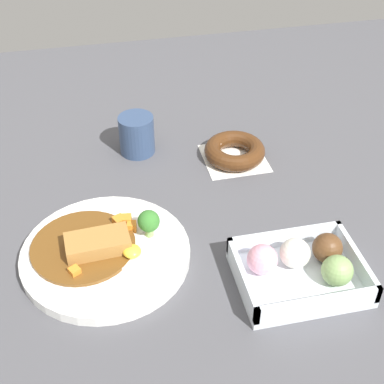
{
  "coord_description": "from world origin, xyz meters",
  "views": [
    {
      "loc": [
        0.14,
        0.67,
        0.64
      ],
      "look_at": [
        -0.02,
        -0.06,
        0.03
      ],
      "focal_mm": 51.07,
      "sensor_mm": 36.0,
      "label": 1
    }
  ],
  "objects_px": {
    "curry_plate": "(105,251)",
    "chocolate_ring_donut": "(235,151)",
    "coffee_mug": "(137,135)",
    "donut_box": "(302,267)"
  },
  "relations": [
    {
      "from": "chocolate_ring_donut",
      "to": "coffee_mug",
      "type": "bearing_deg",
      "value": -19.79
    },
    {
      "from": "donut_box",
      "to": "curry_plate",
      "type": "bearing_deg",
      "value": -20.28
    },
    {
      "from": "chocolate_ring_donut",
      "to": "curry_plate",
      "type": "bearing_deg",
      "value": 38.61
    },
    {
      "from": "chocolate_ring_donut",
      "to": "coffee_mug",
      "type": "height_order",
      "value": "coffee_mug"
    },
    {
      "from": "curry_plate",
      "to": "donut_box",
      "type": "relative_size",
      "value": 1.42
    },
    {
      "from": "curry_plate",
      "to": "chocolate_ring_donut",
      "type": "distance_m",
      "value": 0.36
    },
    {
      "from": "curry_plate",
      "to": "coffee_mug",
      "type": "relative_size",
      "value": 3.4
    },
    {
      "from": "curry_plate",
      "to": "chocolate_ring_donut",
      "type": "xyz_separation_m",
      "value": [
        -0.28,
        -0.22,
        0.0
      ]
    },
    {
      "from": "curry_plate",
      "to": "donut_box",
      "type": "xyz_separation_m",
      "value": [
        -0.29,
        0.11,
        0.01
      ]
    },
    {
      "from": "donut_box",
      "to": "chocolate_ring_donut",
      "type": "bearing_deg",
      "value": -87.65
    }
  ]
}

